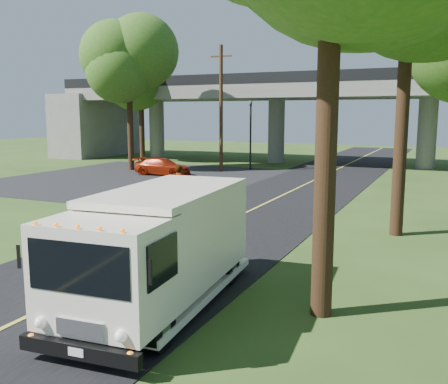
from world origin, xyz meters
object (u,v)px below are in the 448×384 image
Objects in this scene: pedestrian at (180,184)px; tree_left_lot at (129,62)px; traffic_signal at (251,127)px; red_sedan at (163,167)px; tree_left_far at (142,75)px; step_van at (160,245)px; utility_pole at (221,108)px.

tree_left_lot is at bearing -32.33° from pedestrian.
tree_left_lot reaches higher than traffic_signal.
red_sedan is 10.95m from pedestrian.
tree_left_far is 34.26m from step_van.
pedestrian is (9.99, -10.44, -7.01)m from tree_left_lot.
step_van is 12.92m from pedestrian.
step_van is 1.55× the size of red_sedan.
traffic_signal is at bearing 53.13° from utility_pole.
red_sedan is at bearing -48.88° from tree_left_far.
tree_left_far is (-9.29, 3.84, 2.86)m from utility_pole.
tree_left_far is at bearing 119.27° from step_van.
tree_left_far is (-10.79, 1.84, 4.25)m from traffic_signal.
tree_left_far reaches higher than utility_pole.
traffic_signal reaches higher than red_sedan.
utility_pole is at bearing 106.97° from step_van.
red_sedan is (-2.70, -3.72, -4.01)m from utility_pole.
traffic_signal reaches higher than pedestrian.
tree_left_far is at bearing 116.57° from tree_left_lot.
utility_pole is 13.65m from pedestrian.
pedestrian is (12.99, -16.44, -6.56)m from tree_left_far.
red_sedan is at bearing -23.42° from tree_left_lot.
traffic_signal is at bearing 28.11° from tree_left_lot.
tree_left_far is at bearing -37.76° from pedestrian.
utility_pole is 0.91× the size of tree_left_far.
traffic_signal is 1.29× the size of red_sedan.
red_sedan is at bearing -125.92° from utility_pole.
utility_pole is 2.23× the size of red_sedan.
utility_pole is at bearing 18.97° from tree_left_lot.
traffic_signal is at bearing -67.52° from pedestrian.
pedestrian is at bearing -46.25° from tree_left_lot.
traffic_signal is 2.92× the size of pedestrian.
red_sedan is at bearing 116.39° from step_van.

